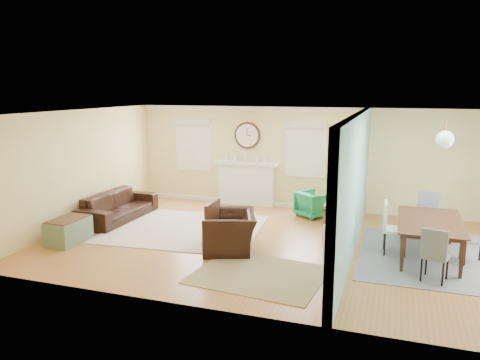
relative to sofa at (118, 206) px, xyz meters
name	(u,v)px	position (x,y,z in m)	size (l,w,h in m)	color
floor	(273,244)	(3.93, -0.56, -0.33)	(9.00, 9.00, 0.00)	#A46C33
wall_back	(304,159)	(3.93, 2.44, 0.97)	(9.00, 0.02, 2.60)	#DCC47F
wall_front	(218,221)	(3.93, -3.56, 0.97)	(9.00, 0.02, 2.60)	#DCC47F
wall_left	(80,168)	(-0.57, -0.56, 0.97)	(0.02, 6.00, 2.60)	#DCC47F
ceiling	(275,113)	(3.93, -0.56, 2.27)	(9.00, 6.00, 0.02)	white
partition	(355,180)	(5.44, -0.28, 1.03)	(0.17, 6.00, 2.60)	#DCC47F
fireplace	(246,183)	(2.43, 2.32, 0.27)	(1.70, 0.30, 1.17)	white
wall_clock	(247,135)	(2.43, 2.41, 1.52)	(0.70, 0.07, 0.70)	#432416
window_left	(193,141)	(0.88, 2.39, 1.33)	(1.05, 0.13, 1.42)	white
window_right	(306,145)	(3.98, 2.39, 1.33)	(1.05, 0.13, 1.42)	white
pendant	(445,140)	(6.93, -0.56, 1.88)	(0.30, 0.30, 0.55)	gold
rug_cream	(184,229)	(1.81, -0.22, -0.32)	(3.26, 2.83, 0.02)	beige
rug_jute	(259,275)	(4.11, -2.16, -0.32)	(2.10, 1.72, 0.01)	tan
rug_grey	(429,257)	(6.85, -0.36, -0.32)	(2.48, 3.10, 0.01)	slate
sofa	(118,206)	(0.00, 0.00, 0.00)	(2.23, 0.87, 0.65)	black
eames_chair	(230,231)	(3.22, -1.16, 0.05)	(1.14, 1.00, 0.74)	black
green_chair	(313,204)	(4.32, 1.72, -0.01)	(0.66, 0.68, 0.62)	#1A7B4D
trunk	(69,231)	(0.01, -1.79, -0.07)	(0.55, 0.88, 0.51)	slate
credenza	(341,217)	(5.13, 0.47, 0.07)	(0.54, 1.60, 0.80)	#9C643D
tv	(341,183)	(5.11, 0.47, 0.81)	(1.16, 0.15, 0.67)	black
garden_stool	(331,237)	(5.06, -0.46, -0.09)	(0.32, 0.32, 0.47)	white
potted_plant	(332,214)	(5.06, -0.46, 0.37)	(0.41, 0.35, 0.45)	#337F33
dining_table	(431,239)	(6.85, -0.36, 0.02)	(2.00, 1.11, 0.70)	#432416
dining_chair_n	(427,212)	(6.83, 0.82, 0.23)	(0.46, 0.46, 0.95)	slate
dining_chair_s	(436,250)	(6.85, -1.49, 0.21)	(0.50, 0.50, 0.91)	slate
dining_chair_w	(396,224)	(6.22, -0.38, 0.26)	(0.46, 0.46, 0.99)	white
dining_chair_e	(474,234)	(7.54, -0.46, 0.22)	(0.46, 0.46, 0.93)	slate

